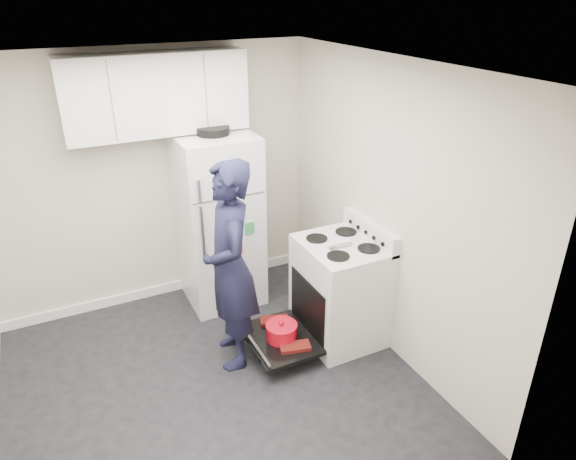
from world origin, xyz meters
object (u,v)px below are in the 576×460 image
open_oven_door (281,336)px  refrigerator (219,220)px  electric_range (339,292)px  person (230,267)px

open_oven_door → refrigerator: bearing=97.2°
electric_range → refrigerator: 1.38m
open_oven_door → person: 0.82m
electric_range → person: person is taller
electric_range → open_oven_door: size_ratio=1.57×
open_oven_door → person: bearing=159.3°
open_oven_door → person: size_ratio=0.39×
open_oven_door → refrigerator: 1.31m
refrigerator → person: (-0.24, -0.96, 0.03)m
refrigerator → person: 0.99m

